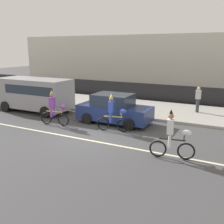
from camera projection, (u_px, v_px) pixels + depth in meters
ground_plane at (89, 136)px, 12.55m from camera, size 80.00×80.00×0.00m
road_centre_line at (83, 139)px, 12.12m from camera, size 36.00×0.14×0.01m
sidewalk_curb at (139, 108)px, 18.15m from camera, size 60.00×5.00×0.15m
fence_line at (153, 93)px, 20.50m from camera, size 40.00×0.08×1.40m
building_backdrop at (150, 61)px, 28.93m from camera, size 28.00×8.00×5.37m
parade_cyclist_purple at (54, 110)px, 14.19m from camera, size 1.71×0.53×1.92m
parade_cyclist_cobalt at (113, 115)px, 13.13m from camera, size 1.70×0.55×1.92m
parade_cyclist_zebra at (173, 137)px, 9.84m from camera, size 1.70×0.55×1.92m
parked_van_grey at (36, 92)px, 17.15m from camera, size 5.00×2.22×2.18m
parked_car_navy at (114, 109)px, 14.60m from camera, size 4.10×1.92×1.64m
pedestrian_onlooker at (198, 99)px, 16.41m from camera, size 0.32×0.20×1.62m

